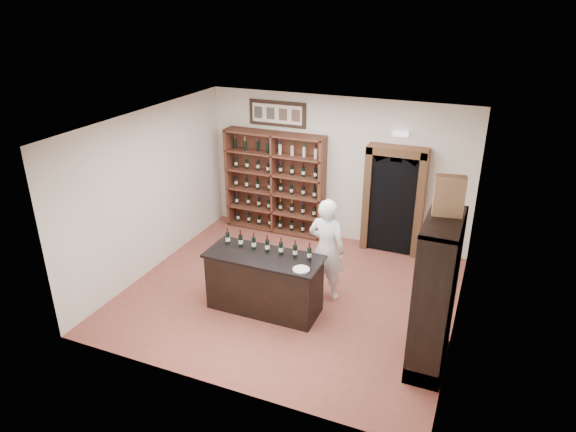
# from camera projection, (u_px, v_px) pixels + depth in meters

# --- Properties ---
(floor) EXTENTS (5.50, 5.50, 0.00)m
(floor) POSITION_uv_depth(u_px,v_px,m) (290.00, 293.00, 8.98)
(floor) COLOR brown
(floor) RESTS_ON ground
(ceiling) EXTENTS (5.50, 5.50, 0.00)m
(ceiling) POSITION_uv_depth(u_px,v_px,m) (290.00, 124.00, 7.77)
(ceiling) COLOR white
(ceiling) RESTS_ON wall_back
(wall_back) EXTENTS (5.50, 0.04, 3.00)m
(wall_back) POSITION_uv_depth(u_px,v_px,m) (336.00, 170.00, 10.49)
(wall_back) COLOR silver
(wall_back) RESTS_ON ground
(wall_left) EXTENTS (0.04, 5.00, 3.00)m
(wall_left) POSITION_uv_depth(u_px,v_px,m) (151.00, 191.00, 9.35)
(wall_left) COLOR silver
(wall_left) RESTS_ON ground
(wall_right) EXTENTS (0.04, 5.00, 3.00)m
(wall_right) POSITION_uv_depth(u_px,v_px,m) (466.00, 244.00, 7.41)
(wall_right) COLOR silver
(wall_right) RESTS_ON ground
(wine_shelf) EXTENTS (2.20, 0.38, 2.20)m
(wine_shelf) POSITION_uv_depth(u_px,v_px,m) (275.00, 182.00, 10.97)
(wine_shelf) COLOR #5B2E1F
(wine_shelf) RESTS_ON ground
(framed_picture) EXTENTS (1.25, 0.04, 0.52)m
(framed_picture) POSITION_uv_depth(u_px,v_px,m) (277.00, 114.00, 10.50)
(framed_picture) COLOR black
(framed_picture) RESTS_ON wall_back
(arched_doorway) EXTENTS (1.17, 0.35, 2.17)m
(arched_doorway) POSITION_uv_depth(u_px,v_px,m) (394.00, 198.00, 10.05)
(arched_doorway) COLOR black
(arched_doorway) RESTS_ON ground
(emergency_light) EXTENTS (0.30, 0.10, 0.10)m
(emergency_light) POSITION_uv_depth(u_px,v_px,m) (401.00, 134.00, 9.62)
(emergency_light) COLOR white
(emergency_light) RESTS_ON wall_back
(tasting_counter) EXTENTS (1.88, 0.78, 1.00)m
(tasting_counter) POSITION_uv_depth(u_px,v_px,m) (264.00, 283.00, 8.34)
(tasting_counter) COLOR black
(tasting_counter) RESTS_ON ground
(counter_bottle_0) EXTENTS (0.07, 0.07, 0.30)m
(counter_bottle_0) POSITION_uv_depth(u_px,v_px,m) (228.00, 238.00, 8.47)
(counter_bottle_0) COLOR black
(counter_bottle_0) RESTS_ON tasting_counter
(counter_bottle_1) EXTENTS (0.07, 0.07, 0.30)m
(counter_bottle_1) POSITION_uv_depth(u_px,v_px,m) (241.00, 241.00, 8.38)
(counter_bottle_1) COLOR black
(counter_bottle_1) RESTS_ON tasting_counter
(counter_bottle_2) EXTENTS (0.07, 0.07, 0.30)m
(counter_bottle_2) POSITION_uv_depth(u_px,v_px,m) (254.00, 243.00, 8.30)
(counter_bottle_2) COLOR black
(counter_bottle_2) RESTS_ON tasting_counter
(counter_bottle_3) EXTENTS (0.07, 0.07, 0.30)m
(counter_bottle_3) POSITION_uv_depth(u_px,v_px,m) (267.00, 246.00, 8.21)
(counter_bottle_3) COLOR black
(counter_bottle_3) RESTS_ON tasting_counter
(counter_bottle_4) EXTENTS (0.07, 0.07, 0.30)m
(counter_bottle_4) POSITION_uv_depth(u_px,v_px,m) (281.00, 248.00, 8.13)
(counter_bottle_4) COLOR black
(counter_bottle_4) RESTS_ON tasting_counter
(counter_bottle_5) EXTENTS (0.07, 0.07, 0.30)m
(counter_bottle_5) POSITION_uv_depth(u_px,v_px,m) (295.00, 251.00, 8.04)
(counter_bottle_5) COLOR black
(counter_bottle_5) RESTS_ON tasting_counter
(counter_bottle_6) EXTENTS (0.07, 0.07, 0.30)m
(counter_bottle_6) POSITION_uv_depth(u_px,v_px,m) (309.00, 254.00, 7.96)
(counter_bottle_6) COLOR black
(counter_bottle_6) RESTS_ON tasting_counter
(side_cabinet) EXTENTS (0.48, 1.20, 2.20)m
(side_cabinet) POSITION_uv_depth(u_px,v_px,m) (435.00, 317.00, 7.02)
(side_cabinet) COLOR black
(side_cabinet) RESTS_ON ground
(shopkeeper) EXTENTS (0.70, 0.50, 1.80)m
(shopkeeper) POSITION_uv_depth(u_px,v_px,m) (327.00, 249.00, 8.56)
(shopkeeper) COLOR white
(shopkeeper) RESTS_ON ground
(plate) EXTENTS (0.26, 0.26, 0.02)m
(plate) POSITION_uv_depth(u_px,v_px,m) (301.00, 269.00, 7.70)
(plate) COLOR silver
(plate) RESTS_ON tasting_counter
(wine_crate) EXTENTS (0.40, 0.21, 0.54)m
(wine_crate) POSITION_uv_depth(u_px,v_px,m) (449.00, 196.00, 6.49)
(wine_crate) COLOR tan
(wine_crate) RESTS_ON side_cabinet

